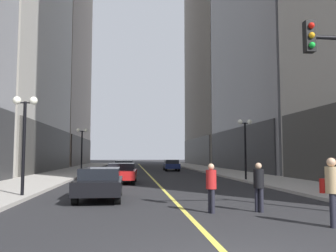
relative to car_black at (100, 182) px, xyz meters
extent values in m
plane|color=#262628|center=(3.06, 25.43, -0.72)|extent=(200.00, 200.00, 0.00)
cube|color=#ADA8A0|center=(-5.19, 25.43, -0.64)|extent=(4.50, 78.00, 0.15)
cube|color=#ADA8A0|center=(11.31, 25.43, -0.64)|extent=(4.50, 78.00, 0.15)
cube|color=#E5D64C|center=(3.06, 25.43, -0.71)|extent=(0.16, 70.00, 0.01)
cube|color=#3A3935|center=(-7.54, 24.93, 1.78)|extent=(0.50, 22.80, 5.00)
cube|color=#332A23|center=(-7.54, 50.43, 1.78)|extent=(0.50, 24.70, 5.00)
cube|color=#2C2C2E|center=(13.66, 24.93, 1.78)|extent=(0.50, 22.80, 5.00)
cube|color=#3A3935|center=(13.66, 50.43, 1.78)|extent=(0.50, 24.70, 5.00)
cube|color=black|center=(0.00, -0.06, -0.12)|extent=(1.87, 4.20, 0.55)
cube|color=black|center=(0.00, 0.15, 0.35)|extent=(1.63, 2.36, 0.50)
cylinder|color=black|center=(0.81, -1.52, -0.40)|extent=(0.22, 0.64, 0.64)
cylinder|color=black|center=(-0.79, -1.53, -0.40)|extent=(0.22, 0.64, 0.64)
cylinder|color=black|center=(0.79, 1.41, -0.40)|extent=(0.22, 0.64, 0.64)
cylinder|color=black|center=(-0.81, 1.40, -0.40)|extent=(0.22, 0.64, 0.64)
cube|color=#B21919|center=(0.72, 8.58, -0.12)|extent=(2.09, 4.34, 0.55)
cube|color=black|center=(0.73, 8.79, 0.35)|extent=(1.77, 2.46, 0.50)
cylinder|color=black|center=(1.47, 7.05, -0.40)|extent=(0.25, 0.65, 0.64)
cylinder|color=black|center=(-0.17, 7.13, -0.40)|extent=(0.25, 0.65, 0.64)
cylinder|color=black|center=(1.61, 10.03, -0.40)|extent=(0.25, 0.65, 0.64)
cylinder|color=black|center=(-0.03, 10.11, -0.40)|extent=(0.25, 0.65, 0.64)
cube|color=#B7B7BC|center=(0.68, 18.82, -0.12)|extent=(1.89, 4.11, 0.55)
cube|color=black|center=(0.67, 19.02, 0.35)|extent=(1.65, 2.31, 0.50)
cylinder|color=black|center=(1.49, 17.40, -0.40)|extent=(0.23, 0.64, 0.64)
cylinder|color=black|center=(-0.10, 17.37, -0.40)|extent=(0.23, 0.64, 0.64)
cylinder|color=black|center=(1.45, 20.26, -0.40)|extent=(0.23, 0.64, 0.64)
cylinder|color=black|center=(-0.14, 20.24, -0.40)|extent=(0.23, 0.64, 0.64)
cube|color=#141E4C|center=(6.15, 26.60, -0.12)|extent=(1.81, 4.19, 0.55)
cube|color=black|center=(6.14, 26.39, 0.35)|extent=(1.57, 2.36, 0.50)
cylinder|color=black|center=(5.43, 28.07, -0.40)|extent=(0.23, 0.64, 0.64)
cylinder|color=black|center=(6.92, 28.04, -0.40)|extent=(0.23, 0.64, 0.64)
cylinder|color=black|center=(5.37, 25.16, -0.40)|extent=(0.23, 0.64, 0.64)
cylinder|color=black|center=(6.87, 25.13, -0.40)|extent=(0.23, 0.64, 0.64)
cylinder|color=black|center=(6.45, -6.49, -0.28)|extent=(0.14, 0.14, 0.87)
cylinder|color=black|center=(6.55, -6.37, -0.28)|extent=(0.14, 0.14, 0.87)
cylinder|color=tan|center=(6.50, -6.43, 0.50)|extent=(0.48, 0.48, 0.69)
sphere|color=tan|center=(6.50, -6.43, 0.96)|extent=(0.24, 0.24, 0.24)
cylinder|color=black|center=(3.90, -3.95, -0.33)|extent=(0.14, 0.14, 0.77)
cylinder|color=black|center=(3.86, -3.80, -0.33)|extent=(0.14, 0.14, 0.77)
cylinder|color=#B21E1E|center=(3.88, -3.88, 0.36)|extent=(0.43, 0.43, 0.61)
sphere|color=tan|center=(3.88, -3.88, 0.77)|extent=(0.21, 0.21, 0.21)
cylinder|color=black|center=(5.53, -3.94, -0.33)|extent=(0.14, 0.14, 0.78)
cylinder|color=black|center=(5.42, -3.82, -0.33)|extent=(0.14, 0.14, 0.78)
cylinder|color=black|center=(5.48, -3.88, 0.37)|extent=(0.48, 0.48, 0.62)
sphere|color=tan|center=(5.48, -3.88, 0.79)|extent=(0.21, 0.21, 0.21)
cube|color=black|center=(6.26, -5.97, 4.48)|extent=(0.28, 0.24, 0.90)
sphere|color=red|center=(6.26, -6.11, 4.76)|extent=(0.17, 0.17, 0.17)
sphere|color=orange|center=(6.26, -6.11, 4.48)|extent=(0.17, 0.17, 0.17)
sphere|color=green|center=(6.26, -6.11, 4.20)|extent=(0.17, 0.17, 0.17)
cylinder|color=black|center=(-3.34, 0.67, 1.38)|extent=(0.14, 0.14, 4.20)
cylinder|color=black|center=(-3.34, 0.67, 3.43)|extent=(0.80, 0.06, 0.06)
sphere|color=white|center=(-3.69, 0.67, 3.53)|extent=(0.36, 0.36, 0.36)
sphere|color=white|center=(-2.99, 0.67, 3.53)|extent=(0.36, 0.36, 0.36)
cylinder|color=black|center=(-3.34, 19.22, 1.38)|extent=(0.14, 0.14, 4.20)
cylinder|color=black|center=(-3.34, 19.22, 3.43)|extent=(0.80, 0.06, 0.06)
sphere|color=white|center=(-3.69, 19.22, 3.53)|extent=(0.36, 0.36, 0.36)
sphere|color=white|center=(-2.99, 19.22, 3.53)|extent=(0.36, 0.36, 0.36)
cylinder|color=black|center=(9.46, 9.31, 1.38)|extent=(0.14, 0.14, 4.20)
cylinder|color=black|center=(9.46, 9.31, 3.43)|extent=(0.80, 0.06, 0.06)
sphere|color=white|center=(9.11, 9.31, 3.53)|extent=(0.36, 0.36, 0.36)
sphere|color=white|center=(9.81, 9.31, 3.53)|extent=(0.36, 0.36, 0.36)
cylinder|color=red|center=(9.96, 0.11, -0.32)|extent=(0.28, 0.28, 0.80)
camera|label=1|loc=(1.25, -15.19, 1.15)|focal=37.68mm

